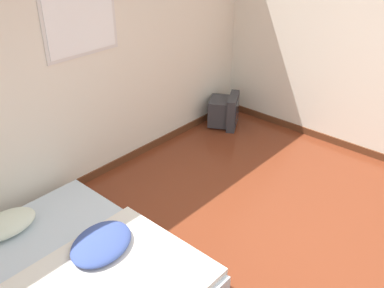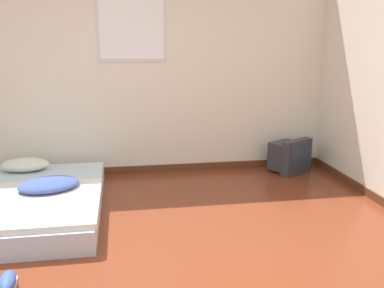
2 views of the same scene
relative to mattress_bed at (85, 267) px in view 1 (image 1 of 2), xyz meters
name	(u,v)px [view 1 (image 1 of 2)]	position (x,y,z in m)	size (l,w,h in m)	color
wall_back	(78,65)	(0.95, 1.18, 1.16)	(7.36, 0.08, 2.60)	silver
mattress_bed	(85,267)	(0.00, 0.00, 0.00)	(1.29, 1.97, 0.35)	silver
crt_tv	(225,111)	(2.93, 0.86, 0.08)	(0.54, 0.52, 0.44)	#333338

